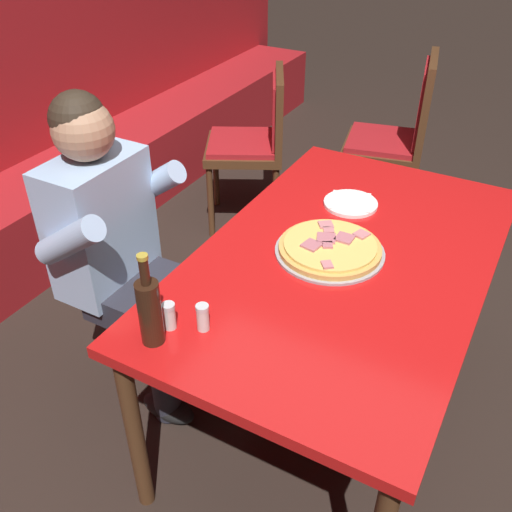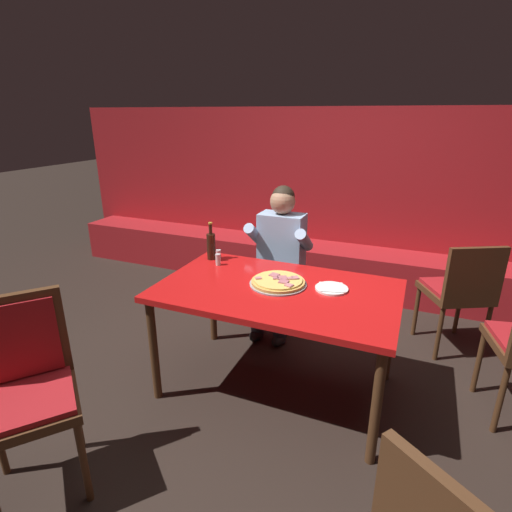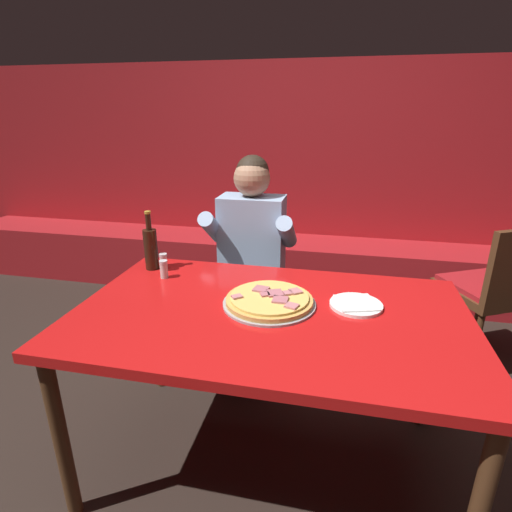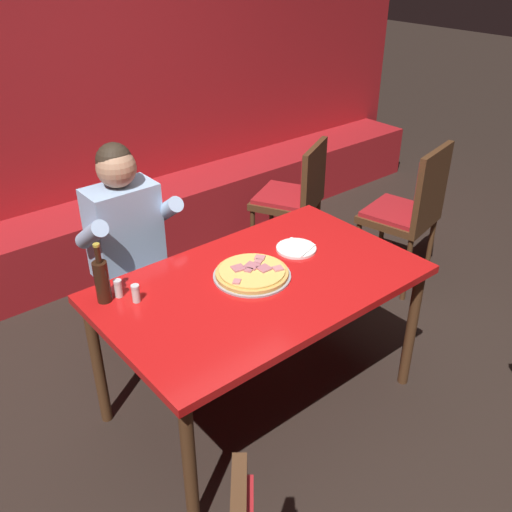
{
  "view_description": "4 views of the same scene",
  "coord_description": "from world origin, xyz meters",
  "views": [
    {
      "loc": [
        -1.55,
        -0.5,
        1.88
      ],
      "look_at": [
        -0.09,
        0.3,
        0.72
      ],
      "focal_mm": 40.0,
      "sensor_mm": 36.0,
      "label": 1
    },
    {
      "loc": [
        0.78,
        -2.23,
        1.83
      ],
      "look_at": [
        -0.17,
        0.06,
        0.94
      ],
      "focal_mm": 28.0,
      "sensor_mm": 36.0,
      "label": 2
    },
    {
      "loc": [
        0.24,
        -1.38,
        1.51
      ],
      "look_at": [
        -0.13,
        0.32,
        0.87
      ],
      "focal_mm": 28.0,
      "sensor_mm": 36.0,
      "label": 3
    },
    {
      "loc": [
        -1.48,
        -1.75,
        2.23
      ],
      "look_at": [
        0.06,
        0.12,
        0.83
      ],
      "focal_mm": 40.0,
      "sensor_mm": 36.0,
      "label": 4
    }
  ],
  "objects": [
    {
      "name": "beer_bottle",
      "position": [
        -0.65,
        0.32,
        0.88
      ],
      "size": [
        0.07,
        0.07,
        0.29
      ],
      "color": "black",
      "rests_on": "main_dining_table"
    },
    {
      "name": "plate_white_paper",
      "position": [
        0.33,
        0.11,
        0.78
      ],
      "size": [
        0.21,
        0.21,
        0.02
      ],
      "color": "white",
      "rests_on": "main_dining_table"
    },
    {
      "name": "shaker_parmesan",
      "position": [
        -0.55,
        0.22,
        0.81
      ],
      "size": [
        0.04,
        0.04,
        0.09
      ],
      "color": "silver",
      "rests_on": "main_dining_table"
    },
    {
      "name": "ground_plane",
      "position": [
        0.0,
        0.0,
        0.0
      ],
      "size": [
        24.0,
        24.0,
        0.0
      ],
      "primitive_type": "plane",
      "color": "black"
    },
    {
      "name": "booth_bench",
      "position": [
        0.0,
        1.86,
        0.23
      ],
      "size": [
        6.46,
        0.48,
        0.46
      ],
      "primitive_type": "cube",
      "color": "#A3191E",
      "rests_on": "ground_plane"
    },
    {
      "name": "dining_chair_far_left",
      "position": [
        1.53,
        0.26,
        0.6
      ],
      "size": [
        0.52,
        0.52,
        1.03
      ],
      "color": "#4C2D19",
      "rests_on": "ground_plane"
    },
    {
      "name": "main_dining_table",
      "position": [
        0.0,
        0.0,
        0.69
      ],
      "size": [
        1.54,
        0.93,
        0.77
      ],
      "color": "#4C2D19",
      "rests_on": "ground_plane"
    },
    {
      "name": "dining_chair_near_left",
      "position": [
        1.16,
        0.99,
        0.56
      ],
      "size": [
        0.59,
        0.59,
        0.93
      ],
      "color": "#4C2D19",
      "rests_on": "ground_plane"
    },
    {
      "name": "diner_seated_blue_shirt",
      "position": [
        -0.27,
        0.77,
        0.71
      ],
      "size": [
        0.53,
        0.53,
        1.27
      ],
      "color": "black",
      "rests_on": "ground_plane"
    },
    {
      "name": "shaker_red_pepper_flakes",
      "position": [
        -0.59,
        0.31,
        0.81
      ],
      "size": [
        0.04,
        0.04,
        0.09
      ],
      "color": "silver",
      "rests_on": "main_dining_table"
    },
    {
      "name": "pizza",
      "position": [
        -0.01,
        0.05,
        0.79
      ],
      "size": [
        0.38,
        0.38,
        0.05
      ],
      "color": "#9E9EA3",
      "rests_on": "main_dining_table"
    }
  ]
}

